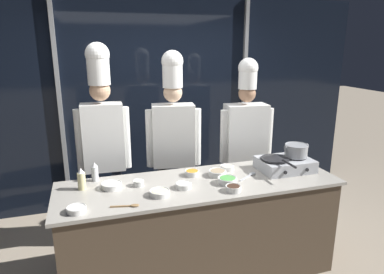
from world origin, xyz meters
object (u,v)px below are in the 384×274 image
at_px(prep_bowl_soy_glaze, 233,188).
at_px(prep_bowl_scallions, 227,180).
at_px(frying_pan, 275,157).
at_px(prep_bowl_chicken, 227,167).
at_px(stock_pot, 296,150).
at_px(prep_bowl_carrots, 192,173).
at_px(serving_spoon_solid, 130,206).
at_px(portable_stove, 285,164).
at_px(prep_bowl_onion, 184,185).
at_px(prep_bowl_bean_sprouts, 139,183).
at_px(prep_bowl_mushrooms, 217,173).
at_px(prep_bowl_rice, 76,209).
at_px(serving_spoon_slotted, 251,175).
at_px(squeeze_bottle_oil, 81,179).
at_px(prep_bowl_noodles, 160,192).
at_px(chef_line, 245,134).
at_px(squeeze_bottle_clear, 95,172).
at_px(chef_sous, 173,133).
at_px(chef_head, 103,131).
at_px(prep_bowl_garlic, 112,185).

height_order(prep_bowl_soy_glaze, prep_bowl_scallions, prep_bowl_scallions).
distance_m(frying_pan, prep_bowl_chicken, 0.47).
relative_size(frying_pan, stock_pot, 1.95).
bearing_deg(prep_bowl_chicken, prep_bowl_carrots, -174.06).
bearing_deg(serving_spoon_solid, prep_bowl_chicken, 26.49).
distance_m(portable_stove, prep_bowl_onion, 1.06).
height_order(frying_pan, prep_bowl_bean_sprouts, frying_pan).
distance_m(prep_bowl_mushrooms, prep_bowl_onion, 0.41).
xyz_separation_m(stock_pot, prep_bowl_chicken, (-0.64, 0.17, -0.16)).
relative_size(prep_bowl_rice, serving_spoon_slotted, 0.60).
bearing_deg(prep_bowl_bean_sprouts, stock_pot, -1.57).
height_order(squeeze_bottle_oil, prep_bowl_chicken, squeeze_bottle_oil).
bearing_deg(prep_bowl_onion, prep_bowl_noodles, -159.25).
xyz_separation_m(stock_pot, serving_spoon_solid, (-1.65, -0.33, -0.18)).
height_order(prep_bowl_bean_sprouts, chef_line, chef_line).
height_order(frying_pan, squeeze_bottle_clear, squeeze_bottle_clear).
xyz_separation_m(frying_pan, squeeze_bottle_oil, (-1.76, 0.12, -0.06)).
bearing_deg(prep_bowl_mushrooms, prep_bowl_onion, -155.20).
xyz_separation_m(frying_pan, prep_bowl_scallions, (-0.55, -0.14, -0.11)).
distance_m(prep_bowl_rice, chef_sous, 1.45).
xyz_separation_m(portable_stove, squeeze_bottle_clear, (-1.77, 0.27, 0.02)).
distance_m(squeeze_bottle_oil, serving_spoon_slotted, 1.51).
bearing_deg(portable_stove, chef_head, 156.21).
height_order(prep_bowl_chicken, chef_sous, chef_sous).
xyz_separation_m(portable_stove, stock_pot, (0.11, 0.00, 0.13)).
bearing_deg(prep_bowl_rice, prep_bowl_mushrooms, 16.06).
relative_size(prep_bowl_bean_sprouts, chef_line, 0.05).
bearing_deg(squeeze_bottle_clear, prep_bowl_bean_sprouts, -33.24).
bearing_deg(prep_bowl_noodles, prep_bowl_soy_glaze, -9.52).
height_order(serving_spoon_solid, chef_sous, chef_sous).
bearing_deg(prep_bowl_carrots, prep_bowl_rice, -156.87).
height_order(squeeze_bottle_clear, prep_bowl_soy_glaze, squeeze_bottle_clear).
xyz_separation_m(stock_pot, squeeze_bottle_clear, (-1.88, 0.27, -0.11)).
distance_m(prep_bowl_carrots, prep_bowl_chicken, 0.37).
distance_m(frying_pan, squeeze_bottle_oil, 1.77).
xyz_separation_m(prep_bowl_scallions, prep_bowl_rice, (-1.26, -0.16, -0.01)).
height_order(prep_bowl_chicken, prep_bowl_garlic, prep_bowl_garlic).
xyz_separation_m(prep_bowl_garlic, chef_head, (-0.01, 0.67, 0.31)).
bearing_deg(portable_stove, prep_bowl_mushrooms, 175.42).
relative_size(prep_bowl_noodles, prep_bowl_bean_sprouts, 1.68).
distance_m(squeeze_bottle_oil, prep_bowl_onion, 0.86).
height_order(portable_stove, prep_bowl_carrots, portable_stove).
distance_m(prep_bowl_noodles, chef_head, 1.05).
distance_m(prep_bowl_mushrooms, chef_head, 1.23).
height_order(prep_bowl_carrots, prep_bowl_soy_glaze, same).
height_order(portable_stove, frying_pan, frying_pan).
height_order(stock_pot, serving_spoon_solid, stock_pot).
bearing_deg(chef_line, chef_head, 3.68).
xyz_separation_m(squeeze_bottle_oil, prep_bowl_soy_glaze, (1.20, -0.42, -0.06)).
height_order(frying_pan, squeeze_bottle_oil, squeeze_bottle_oil).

